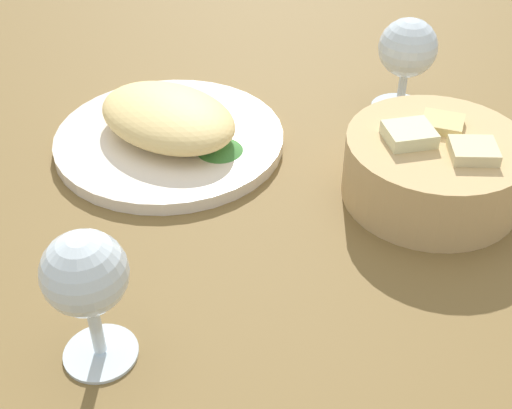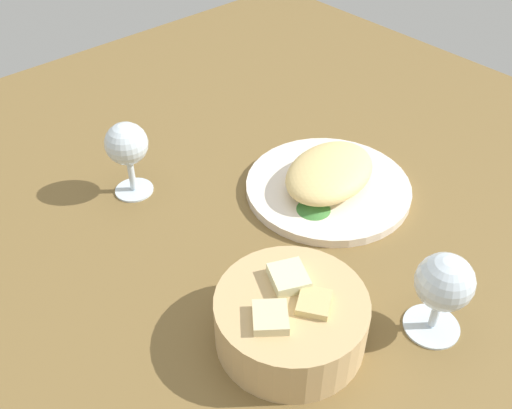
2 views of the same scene
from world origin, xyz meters
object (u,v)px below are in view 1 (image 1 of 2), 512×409
at_px(wine_glass_near, 86,280).
at_px(wine_glass_far, 407,53).
at_px(plate, 170,140).
at_px(bread_basket, 434,167).

relative_size(wine_glass_near, wine_glass_far, 1.05).
distance_m(plate, bread_basket, 0.29).
height_order(plate, wine_glass_far, wine_glass_far).
xyz_separation_m(wine_glass_near, wine_glass_far, (-0.13, 0.46, -0.01)).
distance_m(bread_basket, wine_glass_near, 0.36).
height_order(bread_basket, wine_glass_near, wine_glass_near).
height_order(wine_glass_near, wine_glass_far, wine_glass_near).
height_order(bread_basket, wine_glass_far, wine_glass_far).
relative_size(plate, bread_basket, 1.44).
bearing_deg(plate, bread_basket, 34.01).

